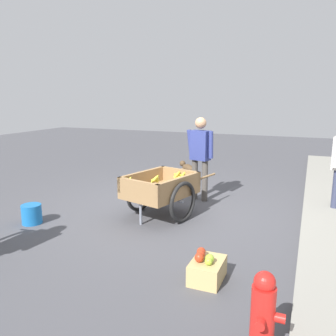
{
  "coord_description": "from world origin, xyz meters",
  "views": [
    {
      "loc": [
        5.29,
        2.09,
        1.91
      ],
      "look_at": [
        0.16,
        -0.02,
        0.75
      ],
      "focal_mm": 37.35,
      "sensor_mm": 36.0,
      "label": 1
    }
  ],
  "objects_px": {
    "vendor_person": "(200,152)",
    "dog": "(187,168)",
    "fruit_cart": "(161,190)",
    "apple_crate": "(207,269)",
    "fire_hydrant": "(263,314)",
    "plastic_bucket": "(32,214)"
  },
  "relations": [
    {
      "from": "fire_hydrant",
      "to": "apple_crate",
      "type": "height_order",
      "value": "fire_hydrant"
    },
    {
      "from": "fruit_cart",
      "to": "vendor_person",
      "type": "xyz_separation_m",
      "value": [
        -1.1,
        0.3,
        0.47
      ]
    },
    {
      "from": "vendor_person",
      "to": "apple_crate",
      "type": "height_order",
      "value": "vendor_person"
    },
    {
      "from": "dog",
      "to": "apple_crate",
      "type": "height_order",
      "value": "dog"
    },
    {
      "from": "fruit_cart",
      "to": "apple_crate",
      "type": "relative_size",
      "value": 4.07
    },
    {
      "from": "dog",
      "to": "plastic_bucket",
      "type": "height_order",
      "value": "dog"
    },
    {
      "from": "fire_hydrant",
      "to": "apple_crate",
      "type": "distance_m",
      "value": 1.13
    },
    {
      "from": "vendor_person",
      "to": "dog",
      "type": "bearing_deg",
      "value": -152.61
    },
    {
      "from": "dog",
      "to": "fire_hydrant",
      "type": "bearing_deg",
      "value": 25.01
    },
    {
      "from": "vendor_person",
      "to": "dog",
      "type": "xyz_separation_m",
      "value": [
        -1.44,
        -0.75,
        -0.63
      ]
    },
    {
      "from": "fruit_cart",
      "to": "dog",
      "type": "height_order",
      "value": "fruit_cart"
    },
    {
      "from": "apple_crate",
      "to": "vendor_person",
      "type": "bearing_deg",
      "value": -161.13
    },
    {
      "from": "dog",
      "to": "plastic_bucket",
      "type": "bearing_deg",
      "value": -18.96
    },
    {
      "from": "fruit_cart",
      "to": "fire_hydrant",
      "type": "relative_size",
      "value": 2.68
    },
    {
      "from": "fruit_cart",
      "to": "plastic_bucket",
      "type": "xyz_separation_m",
      "value": [
        1.04,
        -1.68,
        -0.29
      ]
    },
    {
      "from": "vendor_person",
      "to": "dog",
      "type": "relative_size",
      "value": 2.91
    },
    {
      "from": "plastic_bucket",
      "to": "fire_hydrant",
      "type": "bearing_deg",
      "value": 67.68
    },
    {
      "from": "fire_hydrant",
      "to": "plastic_bucket",
      "type": "height_order",
      "value": "fire_hydrant"
    },
    {
      "from": "apple_crate",
      "to": "fruit_cart",
      "type": "bearing_deg",
      "value": -142.92
    },
    {
      "from": "vendor_person",
      "to": "apple_crate",
      "type": "relative_size",
      "value": 3.47
    },
    {
      "from": "fruit_cart",
      "to": "vendor_person",
      "type": "distance_m",
      "value": 1.24
    },
    {
      "from": "vendor_person",
      "to": "fire_hydrant",
      "type": "relative_size",
      "value": 2.28
    }
  ]
}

